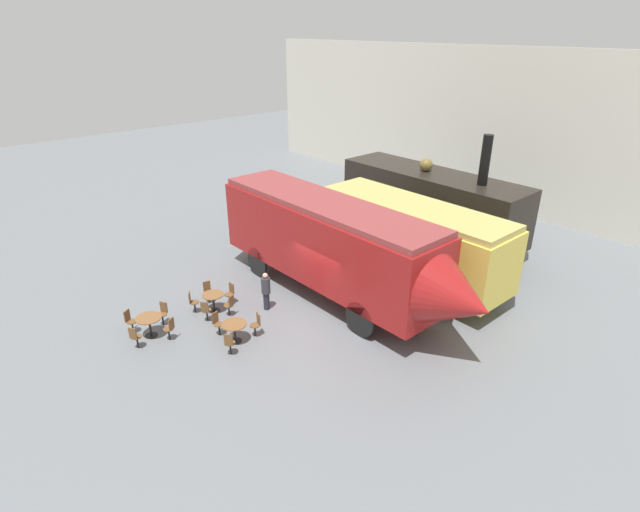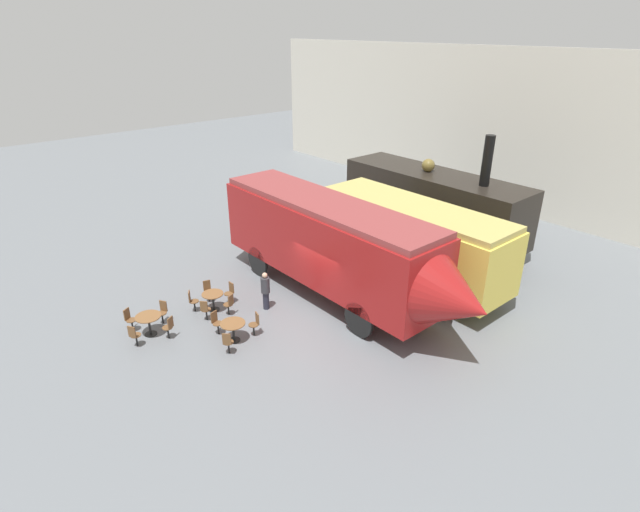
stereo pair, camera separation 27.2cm
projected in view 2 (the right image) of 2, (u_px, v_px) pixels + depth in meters
The scene contains 21 objects.
ground_plane at pixel (319, 309), 19.30m from camera, with size 80.00×80.00×0.00m, color slate.
backdrop_wall at pixel (543, 138), 26.81m from camera, with size 44.00×0.15×9.00m.
steam_locomotive at pixel (433, 201), 24.75m from camera, with size 9.66×2.66×5.71m.
passenger_coach_vintage at pixel (412, 237), 20.52m from camera, with size 8.52×2.56×3.49m.
streamlined_locomotive at pixel (339, 246), 19.01m from camera, with size 12.37×2.53×3.95m.
cafe_table_near at pixel (149, 320), 17.51m from camera, with size 0.90×0.90×0.75m.
cafe_table_mid at pixel (213, 297), 19.04m from camera, with size 0.82×0.82×0.72m.
cafe_table_far at pixel (233, 327), 17.17m from camera, with size 0.87×0.87×0.71m.
cafe_chair_0 at pixel (163, 311), 18.25m from camera, with size 0.39×0.40×0.87m.
cafe_chair_1 at pixel (129, 318), 17.78m from camera, with size 0.40×0.39×0.87m.
cafe_chair_2 at pixel (134, 334), 16.84m from camera, with size 0.39×0.40×0.87m.
cafe_chair_3 at pixel (169, 326), 17.31m from camera, with size 0.40×0.39×0.87m.
cafe_chair_4 at pixel (205, 309), 18.36m from camera, with size 0.40×0.41×0.87m.
cafe_chair_5 at pixel (229, 303), 18.73m from camera, with size 0.39×0.38×0.87m.
cafe_chair_6 at pixel (230, 291), 19.56m from camera, with size 0.36×0.36×0.87m.
cafe_chair_7 at pixel (208, 289), 19.70m from camera, with size 0.38×0.36×0.87m.
cafe_chair_8 at pixel (192, 300), 18.97m from camera, with size 0.39×0.40×0.87m.
cafe_chair_9 at pixel (255, 323), 17.52m from camera, with size 0.36×0.38×0.87m.
cafe_chair_10 at pixel (216, 321), 17.60m from camera, with size 0.39×0.37×0.87m.
cafe_chair_11 at pixel (228, 342), 16.46m from camera, with size 0.40×0.40×0.87m.
visitor_person at pixel (265, 290), 19.03m from camera, with size 0.34×0.34×1.55m.
Camera 2 is at (12.66, -10.79, 10.02)m, focal length 28.00 mm.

